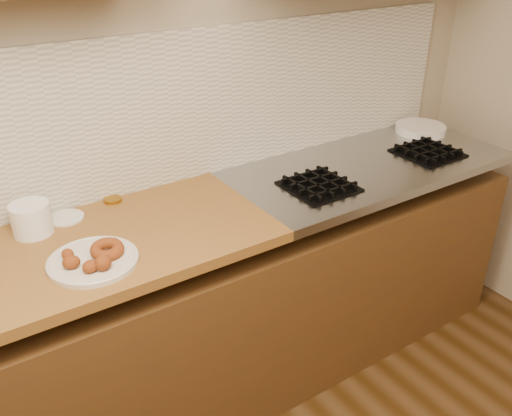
{
  "coord_description": "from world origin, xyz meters",
  "views": [
    {
      "loc": [
        -0.5,
        0.1,
        1.85
      ],
      "look_at": [
        0.46,
        1.55,
        0.93
      ],
      "focal_mm": 38.0,
      "sensor_mm": 36.0,
      "label": 1
    }
  ],
  "objects_px": {
    "donut_plate": "(93,261)",
    "ring_donut": "(107,249)",
    "plate_stack": "(420,129)",
    "plastic_tub": "(31,219)"
  },
  "relations": [
    {
      "from": "plate_stack",
      "to": "donut_plate",
      "type": "bearing_deg",
      "value": -171.75
    },
    {
      "from": "donut_plate",
      "to": "ring_donut",
      "type": "distance_m",
      "value": 0.05
    },
    {
      "from": "ring_donut",
      "to": "plastic_tub",
      "type": "bearing_deg",
      "value": 117.83
    },
    {
      "from": "ring_donut",
      "to": "plastic_tub",
      "type": "distance_m",
      "value": 0.34
    },
    {
      "from": "donut_plate",
      "to": "plate_stack",
      "type": "relative_size",
      "value": 1.13
    },
    {
      "from": "donut_plate",
      "to": "plastic_tub",
      "type": "relative_size",
      "value": 2.12
    },
    {
      "from": "ring_donut",
      "to": "plastic_tub",
      "type": "relative_size",
      "value": 0.8
    },
    {
      "from": "ring_donut",
      "to": "plate_stack",
      "type": "height_order",
      "value": "ring_donut"
    },
    {
      "from": "ring_donut",
      "to": "plate_stack",
      "type": "xyz_separation_m",
      "value": [
        1.74,
        0.26,
        -0.02
      ]
    },
    {
      "from": "plate_stack",
      "to": "plastic_tub",
      "type": "bearing_deg",
      "value": 178.91
    }
  ]
}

